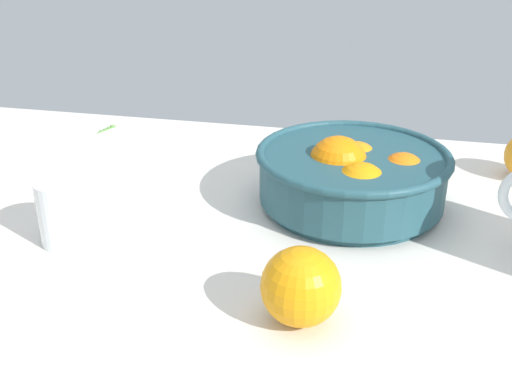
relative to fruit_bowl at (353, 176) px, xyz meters
The scene contains 5 objects.
ground_plane 18.12cm from the fruit_bowl, 147.99° to the right, with size 133.58×80.57×3.00cm, color silver.
fruit_bowl is the anchor object (origin of this frame).
juice_glass 38.89cm from the fruit_bowl, 152.77° to the right, with size 7.11×7.11×8.54cm.
loose_orange_2 27.97cm from the fruit_bowl, 96.43° to the right, with size 8.34×8.34×8.34cm, color orange.
herb_sprig_0 54.08cm from the fruit_bowl, 154.32° to the left, with size 1.96×4.96×0.99cm.
Camera 1 is at (18.04, -70.01, 39.16)cm, focal length 42.55 mm.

